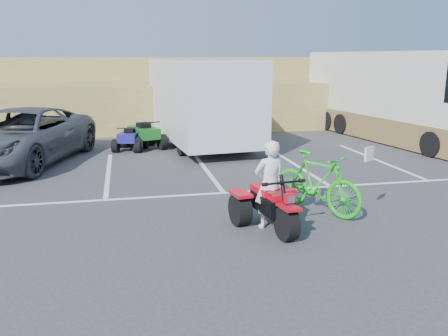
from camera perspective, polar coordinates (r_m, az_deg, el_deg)
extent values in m
plane|color=#373739|center=(8.92, 3.20, -7.25)|extent=(100.00, 100.00, 0.00)
cube|color=white|center=(13.79, -25.02, -1.08)|extent=(0.12, 5.00, 0.01)
cube|color=white|center=(13.43, -13.74, -0.56)|extent=(0.12, 5.00, 0.01)
cube|color=white|center=(13.60, -2.31, -0.01)|extent=(0.12, 5.00, 0.01)
cube|color=white|center=(14.29, 8.41, 0.51)|extent=(0.12, 5.00, 0.01)
cube|color=white|center=(15.43, 17.86, 0.95)|extent=(0.12, 5.00, 0.01)
cube|color=white|center=(11.13, -0.04, -3.01)|extent=(28.00, 0.12, 0.01)
cube|color=olive|center=(22.26, -6.32, 7.70)|extent=(40.00, 6.00, 2.00)
cube|color=olive|center=(25.67, -7.19, 10.64)|extent=(40.00, 4.00, 2.20)
imported|color=white|center=(8.76, 5.48, -1.99)|extent=(0.66, 0.48, 1.65)
imported|color=#14BF19|center=(9.81, 11.11, -1.73)|extent=(1.60, 2.08, 1.25)
imported|color=#414448|center=(15.26, -23.31, 3.47)|extent=(4.37, 6.40, 1.63)
cube|color=silver|center=(16.99, -2.73, 8.36)|extent=(3.26, 6.72, 2.70)
cylinder|color=black|center=(17.15, -2.69, 4.03)|extent=(2.44, 1.00, 0.76)
cube|color=silver|center=(19.36, 19.93, 8.19)|extent=(3.55, 9.30, 3.26)
cube|color=olive|center=(19.49, 19.66, 4.74)|extent=(3.59, 9.30, 0.91)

